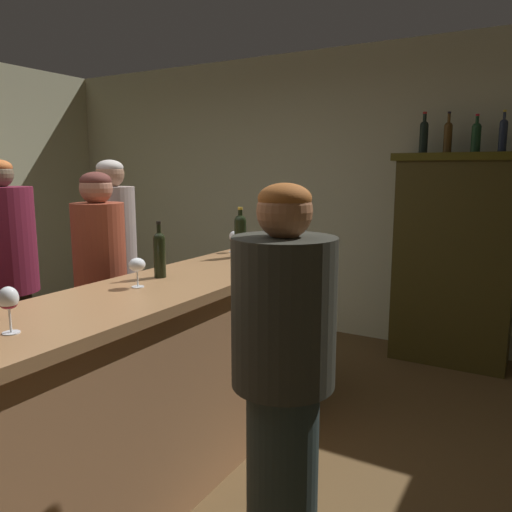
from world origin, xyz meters
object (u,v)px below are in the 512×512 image
(wine_bottle_syrah, at_px, (240,234))
(patron_by_cabinet, at_px, (101,290))
(display_bottle_midleft, at_px, (448,136))
(bartender, at_px, (283,371))
(display_bottle_center, at_px, (476,136))
(cheese_plate, at_px, (278,255))
(display_cabinet, at_px, (454,256))
(flower_arrangement, at_px, (295,225))
(wine_bottle_chardonnay, at_px, (160,253))
(display_bottle_midright, at_px, (503,134))
(patron_in_navy, at_px, (8,283))
(display_bottle_left, at_px, (424,135))
(bar_counter, at_px, (143,395))
(wine_glass_mid, at_px, (137,266))
(wine_glass_front, at_px, (234,238))
(wine_glass_spare, at_px, (8,301))
(patron_redhead, at_px, (114,261))

(wine_bottle_syrah, xyz_separation_m, patron_by_cabinet, (-0.59, -0.64, -0.31))
(display_bottle_midleft, height_order, bartender, display_bottle_midleft)
(display_bottle_center, bearing_deg, cheese_plate, -123.65)
(display_bottle_midleft, bearing_deg, display_cabinet, -0.00)
(flower_arrangement, bearing_deg, display_bottle_midleft, 62.24)
(wine_bottle_chardonnay, bearing_deg, display_bottle_midleft, 67.10)
(display_bottle_center, height_order, display_bottle_midright, display_bottle_midright)
(display_bottle_midright, xyz_separation_m, patron_in_navy, (-2.50, -2.47, -0.96))
(patron_in_navy, relative_size, bartender, 1.07)
(display_bottle_left, height_order, display_bottle_midleft, display_bottle_left)
(flower_arrangement, height_order, display_bottle_midright, display_bottle_midright)
(wine_bottle_syrah, distance_m, bartender, 1.46)
(bar_counter, xyz_separation_m, wine_glass_mid, (-0.05, 0.05, 0.62))
(cheese_plate, xyz_separation_m, display_bottle_midleft, (0.76, 1.46, 0.82))
(flower_arrangement, relative_size, cheese_plate, 2.05)
(wine_bottle_syrah, distance_m, display_bottle_left, 1.90)
(display_cabinet, bearing_deg, wine_bottle_syrah, -123.50)
(wine_bottle_chardonnay, bearing_deg, wine_glass_mid, -75.97)
(bar_counter, relative_size, display_bottle_midleft, 9.30)
(display_bottle_left, bearing_deg, wine_bottle_syrah, -115.63)
(display_bottle_left, bearing_deg, bar_counter, -104.79)
(wine_glass_front, height_order, patron_by_cabinet, patron_by_cabinet)
(wine_glass_front, bearing_deg, cheese_plate, 1.19)
(cheese_plate, height_order, display_bottle_midleft, display_bottle_midleft)
(wine_bottle_syrah, bearing_deg, wine_bottle_chardonnay, -92.65)
(cheese_plate, relative_size, display_bottle_left, 0.58)
(wine_bottle_chardonnay, xyz_separation_m, wine_glass_spare, (0.16, -0.96, -0.02))
(display_bottle_midleft, height_order, patron_in_navy, display_bottle_midleft)
(display_bottle_midleft, height_order, patron_by_cabinet, display_bottle_midleft)
(wine_bottle_chardonnay, height_order, patron_by_cabinet, patron_by_cabinet)
(patron_redhead, distance_m, bartender, 2.22)
(display_bottle_left, bearing_deg, wine_glass_spare, -100.95)
(display_bottle_center, bearing_deg, wine_glass_spare, -107.37)
(display_bottle_midright, bearing_deg, wine_bottle_syrah, -130.16)
(cheese_plate, bearing_deg, wine_glass_front, -178.81)
(wine_bottle_chardonnay, bearing_deg, flower_arrangement, 74.02)
(display_bottle_midright, xyz_separation_m, patron_redhead, (-2.43, -1.66, -0.94))
(wine_bottle_syrah, relative_size, cheese_plate, 1.67)
(flower_arrangement, height_order, patron_redhead, patron_redhead)
(wine_bottle_syrah, relative_size, flower_arrangement, 0.81)
(wine_glass_mid, height_order, display_bottle_left, display_bottle_left)
(wine_glass_mid, relative_size, flower_arrangement, 0.36)
(wine_glass_spare, relative_size, display_bottle_left, 0.50)
(cheese_plate, bearing_deg, wine_bottle_syrah, -143.04)
(display_bottle_left, distance_m, bartender, 2.90)
(patron_by_cabinet, bearing_deg, flower_arrangement, 58.09)
(wine_glass_spare, relative_size, patron_redhead, 0.10)
(display_cabinet, bearing_deg, cheese_plate, -120.75)
(wine_bottle_chardonnay, bearing_deg, patron_by_cabinet, 169.45)
(wine_bottle_syrah, relative_size, wine_glass_spare, 1.95)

